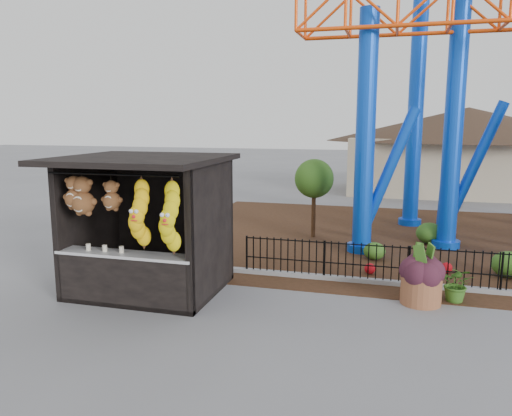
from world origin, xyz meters
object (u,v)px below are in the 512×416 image
(roller_coaster, at_px, (495,35))
(terracotta_planter, at_px, (421,290))
(prize_booth, at_px, (143,228))
(potted_plant, at_px, (457,284))

(roller_coaster, distance_m, terracotta_planter, 9.04)
(prize_booth, bearing_deg, potted_plant, 11.19)
(roller_coaster, bearing_deg, terracotta_planter, -108.33)
(terracotta_planter, distance_m, potted_plant, 0.82)
(prize_booth, relative_size, terracotta_planter, 4.07)
(prize_booth, distance_m, potted_plant, 7.00)
(prize_booth, xyz_separation_m, terracotta_planter, (6.02, 1.03, -1.23))
(prize_booth, bearing_deg, roller_coaster, 42.10)
(roller_coaster, xyz_separation_m, terracotta_planter, (-2.08, -6.29, -6.14))
(prize_booth, height_order, roller_coaster, roller_coaster)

